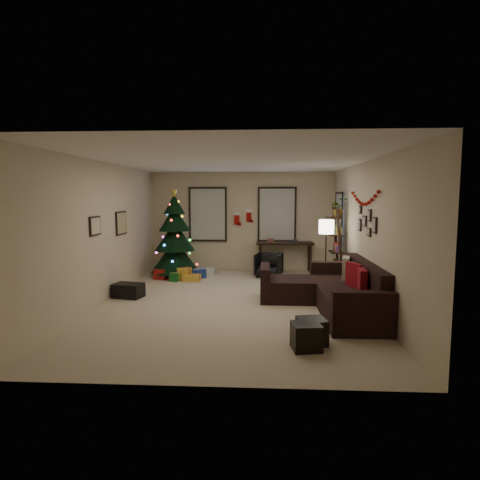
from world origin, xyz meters
The scene contains 29 objects.
floor centered at (0.00, 0.00, 0.00)m, with size 7.00×7.00×0.00m, color #C1AF92.
ceiling centered at (0.00, 0.00, 2.70)m, with size 7.00×7.00×0.00m, color white.
wall_back centered at (0.00, 3.50, 1.35)m, with size 5.00×5.00×0.00m, color beige.
wall_front centered at (0.00, -3.50, 1.35)m, with size 5.00×5.00×0.00m, color beige.
wall_left centered at (-2.50, 0.00, 1.35)m, with size 7.00×7.00×0.00m, color beige.
wall_right centered at (2.50, 0.00, 1.35)m, with size 7.00×7.00×0.00m, color beige.
window_back_left centered at (-0.95, 3.47, 1.55)m, with size 1.05×0.06×1.50m.
window_back_right centered at (0.95, 3.47, 1.55)m, with size 1.05×0.06×1.50m.
window_right_wall centered at (2.47, 2.55, 1.50)m, with size 0.06×0.90×1.30m.
christmas_tree centered at (-1.67, 2.50, 0.94)m, with size 1.23×1.23×2.28m.
presents centered at (-1.42, 2.25, 0.11)m, with size 1.50×1.01×0.30m.
sofa centered at (1.83, -0.32, 0.29)m, with size 1.96×2.85×0.89m.
pillow_red_a centered at (2.21, -0.96, 0.64)m, with size 0.11×0.42×0.42m, color maroon.
pillow_red_b centered at (2.21, -0.44, 0.64)m, with size 0.12×0.44×0.44m, color maroon.
pillow_cream centered at (2.21, 0.33, 0.63)m, with size 0.13×0.45×0.45m, color #C0AF9B.
ottoman_near centered at (1.15, -2.36, 0.18)m, with size 0.37×0.37×0.35m, color black.
ottoman_far centered at (1.25, -2.14, 0.18)m, with size 0.37×0.37×0.35m, color black.
desk centered at (1.16, 3.22, 0.72)m, with size 1.52×0.54×0.82m.
desk_chair centered at (0.72, 2.57, 0.31)m, with size 0.60×0.56×0.62m, color black.
bookshelf centered at (2.30, 1.83, 0.87)m, with size 0.30×0.53×1.80m.
potted_plant centered at (2.30, 1.79, 1.85)m, with size 0.51×0.44×0.57m, color #4C4C4C.
floor_lamp centered at (1.95, 1.24, 1.28)m, with size 0.32×0.32×1.53m.
art_map centered at (-2.48, 0.90, 1.47)m, with size 0.04×0.60×0.50m.
art_abstract centered at (-2.48, -0.46, 1.51)m, with size 0.04×0.45×0.35m.
gallery centered at (2.48, -0.07, 1.57)m, with size 0.03×1.25×0.54m.
garland centered at (2.45, 0.08, 2.01)m, with size 0.08×1.90×0.30m, color #A5140C, non-canonical shape.
stocking_left centered at (-0.14, 3.43, 1.44)m, with size 0.20×0.05×0.36m.
stocking_right centered at (0.19, 3.50, 1.52)m, with size 0.20×0.05×0.36m.
storage_bin centered at (-2.15, 0.27, 0.14)m, with size 0.57×0.38×0.29m, color black.
Camera 1 is at (0.56, -7.63, 2.03)m, focal length 30.28 mm.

